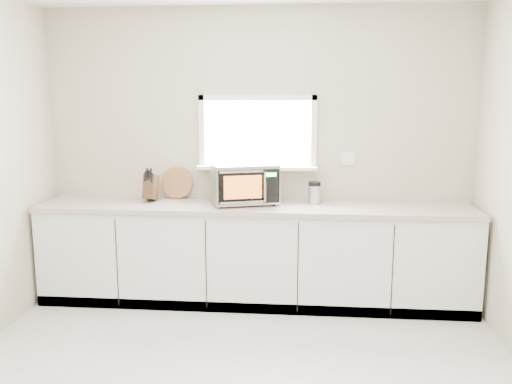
# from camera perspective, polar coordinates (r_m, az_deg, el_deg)

# --- Properties ---
(back_wall) EXTENTS (4.00, 0.17, 2.70)m
(back_wall) POSITION_cam_1_polar(r_m,az_deg,el_deg) (5.12, 0.18, 4.18)
(back_wall) COLOR #C1B599
(back_wall) RESTS_ON ground
(cabinets) EXTENTS (3.92, 0.60, 0.88)m
(cabinets) POSITION_cam_1_polar(r_m,az_deg,el_deg) (5.01, -0.13, -6.74)
(cabinets) COLOR silver
(cabinets) RESTS_ON ground
(countertop) EXTENTS (3.92, 0.64, 0.04)m
(countertop) POSITION_cam_1_polar(r_m,az_deg,el_deg) (4.89, -0.14, -1.61)
(countertop) COLOR #B3A494
(countertop) RESTS_ON cabinets
(microwave) EXTENTS (0.68, 0.60, 0.37)m
(microwave) POSITION_cam_1_polar(r_m,az_deg,el_deg) (4.94, -1.25, 1.01)
(microwave) COLOR black
(microwave) RESTS_ON countertop
(knife_block) EXTENTS (0.11, 0.22, 0.32)m
(knife_block) POSITION_cam_1_polar(r_m,az_deg,el_deg) (5.14, -11.03, 0.55)
(knife_block) COLOR #452B18
(knife_block) RESTS_ON countertop
(cutting_board) EXTENTS (0.30, 0.07, 0.30)m
(cutting_board) POSITION_cam_1_polar(r_m,az_deg,el_deg) (5.23, -8.33, 0.96)
(cutting_board) COLOR #A2723E
(cutting_board) RESTS_ON countertop
(coffee_grinder) EXTENTS (0.13, 0.13, 0.20)m
(coffee_grinder) POSITION_cam_1_polar(r_m,az_deg,el_deg) (4.98, 6.17, -0.05)
(coffee_grinder) COLOR #B5B8BD
(coffee_grinder) RESTS_ON countertop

